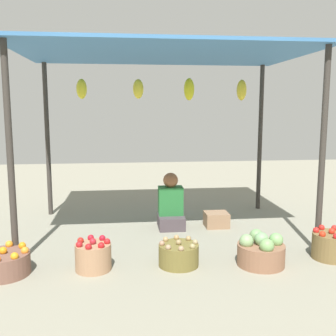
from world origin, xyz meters
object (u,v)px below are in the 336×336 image
basket_oranges (4,263)px  basket_red_tomatoes (331,245)px  basket_red_apples (93,256)px  wooden_crate_near_vendor (216,220)px  basket_cabbages (261,251)px  vendor_person (171,207)px  basket_potatoes (179,254)px

basket_oranges → basket_red_tomatoes: 3.52m
basket_red_apples → wooden_crate_near_vendor: 2.12m
basket_cabbages → basket_red_tomatoes: basket_cabbages is taller
basket_oranges → basket_red_apples: size_ratio=1.37×
vendor_person → basket_cabbages: 1.68m
basket_oranges → wooden_crate_near_vendor: bearing=28.5°
vendor_person → wooden_crate_near_vendor: vendor_person is taller
basket_red_apples → basket_potatoes: 0.90m
vendor_person → basket_cabbages: (0.80, -1.47, -0.15)m
basket_potatoes → wooden_crate_near_vendor: bearing=61.2°
basket_potatoes → basket_cabbages: size_ratio=0.85×
basket_oranges → basket_potatoes: bearing=1.3°
basket_red_apples → basket_red_tomatoes: bearing=0.4°
basket_red_tomatoes → vendor_person: bearing=140.0°
basket_red_apples → basket_potatoes: basket_red_apples is taller
basket_potatoes → basket_cabbages: (0.88, -0.09, 0.03)m
basket_red_apples → basket_cabbages: (1.78, -0.07, 0.00)m
basket_red_tomatoes → wooden_crate_near_vendor: 1.66m
vendor_person → basket_oranges: (-1.87, -1.42, -0.18)m
basket_cabbages → wooden_crate_near_vendor: size_ratio=1.54×
basket_cabbages → basket_red_apples: bearing=177.6°
basket_potatoes → basket_cabbages: 0.88m
wooden_crate_near_vendor → basket_oranges: bearing=-151.5°
vendor_person → wooden_crate_near_vendor: bearing=-4.8°
basket_red_tomatoes → wooden_crate_near_vendor: bearing=126.9°
vendor_person → basket_red_apples: (-0.98, -1.40, -0.15)m
vendor_person → basket_red_tomatoes: bearing=-40.0°
wooden_crate_near_vendor → basket_red_tomatoes: bearing=-53.1°
wooden_crate_near_vendor → basket_red_apples: bearing=-140.5°
basket_red_apples → basket_red_tomatoes: basket_red_tomatoes is taller
vendor_person → basket_potatoes: size_ratio=1.81×
basket_cabbages → wooden_crate_near_vendor: bearing=96.0°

